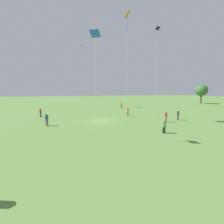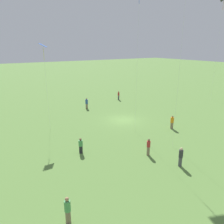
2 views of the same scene
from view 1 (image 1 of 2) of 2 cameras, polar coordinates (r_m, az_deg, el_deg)
The scene contains 13 objects.
ground_plane at distance 25.34m, azimuth -4.29°, elevation -3.27°, with size 240.00×240.00×0.00m, color #5B843D.
tree_0 at distance 67.56m, azimuth 30.96°, elevation 7.09°, with size 4.40×4.40×7.36m.
person_0 at distance 41.87m, azimuth 3.64°, elevation 2.45°, with size 0.39×0.39×1.69m.
person_2 at distance 25.29m, azimuth 19.85°, elevation -1.79°, with size 0.48×0.48×1.70m.
person_4 at distance 29.93m, azimuth 5.98°, elevation 0.14°, with size 0.54×0.54×1.75m.
person_5 at distance 31.45m, azimuth -25.58°, elevation -0.23°, with size 0.49×0.49×1.71m.
person_6 at distance 27.90m, azimuth 23.83°, elevation -1.03°, with size 0.40×0.40×1.78m.
person_7 at distance 23.27m, azimuth -23.62°, elevation -2.75°, with size 0.61×0.61×1.79m.
person_8 at distance 18.84m, azimuth 19.23°, elevation -5.34°, with size 0.49×0.49×1.57m.
kite_0 at distance 27.12m, azimuth 5.88°, elevation 31.89°, with size 1.32×1.05×17.04m.
kite_1 at distance 15.48m, azimuth -6.46°, elevation 26.19°, with size 1.14×1.18×10.44m.
kite_2 at distance 47.98m, azimuth -11.09°, elevation 22.99°, with size 1.54×1.40×18.39m.
kite_3 at distance 29.23m, azimuth 16.91°, elevation 25.71°, with size 0.59×0.68×15.54m.
Camera 1 is at (24.40, -4.65, 5.01)m, focal length 24.00 mm.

